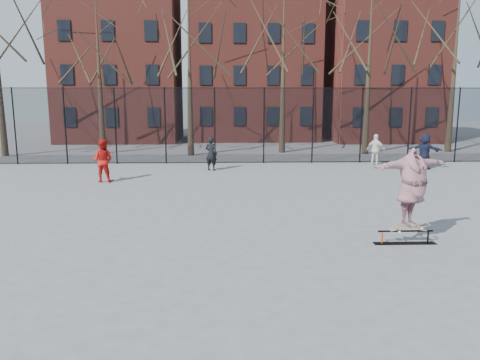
{
  "coord_description": "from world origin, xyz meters",
  "views": [
    {
      "loc": [
        -0.89,
        -11.76,
        3.66
      ],
      "look_at": [
        -0.45,
        1.5,
        1.21
      ],
      "focal_mm": 35.0,
      "sensor_mm": 36.0,
      "label": 1
    }
  ],
  "objects_px": {
    "bystander_black": "(211,154)",
    "bystander_white": "(376,150)",
    "skate_rail": "(405,238)",
    "skater": "(412,189)",
    "skateboard": "(409,228)",
    "bystander_red": "(103,161)",
    "bystander_navy": "(424,151)"
  },
  "relations": [
    {
      "from": "skater",
      "to": "bystander_white",
      "type": "xyz_separation_m",
      "value": [
        3.24,
        12.73,
        -0.58
      ]
    },
    {
      "from": "skate_rail",
      "to": "bystander_white",
      "type": "bearing_deg",
      "value": 75.34
    },
    {
      "from": "skateboard",
      "to": "bystander_red",
      "type": "height_order",
      "value": "bystander_red"
    },
    {
      "from": "bystander_navy",
      "to": "bystander_red",
      "type": "bearing_deg",
      "value": 36.79
    },
    {
      "from": "skateboard",
      "to": "skater",
      "type": "height_order",
      "value": "skater"
    },
    {
      "from": "bystander_white",
      "to": "bystander_navy",
      "type": "xyz_separation_m",
      "value": [
        2.02,
        -1.24,
        0.07
      ]
    },
    {
      "from": "bystander_navy",
      "to": "skate_rail",
      "type": "bearing_deg",
      "value": 90.94
    },
    {
      "from": "bystander_black",
      "to": "bystander_white",
      "type": "xyz_separation_m",
      "value": [
        8.44,
        1.28,
        -0.0
      ]
    },
    {
      "from": "skate_rail",
      "to": "bystander_white",
      "type": "xyz_separation_m",
      "value": [
        3.33,
        12.73,
        0.68
      ]
    },
    {
      "from": "skateboard",
      "to": "skater",
      "type": "distance_m",
      "value": 1.0
    },
    {
      "from": "skateboard",
      "to": "skater",
      "type": "xyz_separation_m",
      "value": [
        0.0,
        0.0,
        1.0
      ]
    },
    {
      "from": "skateboard",
      "to": "skate_rail",
      "type": "bearing_deg",
      "value": 180.0
    },
    {
      "from": "skate_rail",
      "to": "bystander_black",
      "type": "relative_size",
      "value": 0.95
    },
    {
      "from": "skate_rail",
      "to": "bystander_black",
      "type": "height_order",
      "value": "bystander_black"
    },
    {
      "from": "skateboard",
      "to": "bystander_red",
      "type": "relative_size",
      "value": 0.48
    },
    {
      "from": "bystander_black",
      "to": "skate_rail",
      "type": "bearing_deg",
      "value": 137.92
    },
    {
      "from": "bystander_black",
      "to": "bystander_white",
      "type": "height_order",
      "value": "bystander_black"
    },
    {
      "from": "bystander_black",
      "to": "bystander_navy",
      "type": "distance_m",
      "value": 10.46
    },
    {
      "from": "bystander_red",
      "to": "skate_rail",
      "type": "bearing_deg",
      "value": 145.0
    },
    {
      "from": "skate_rail",
      "to": "skateboard",
      "type": "height_order",
      "value": "skateboard"
    },
    {
      "from": "skateboard",
      "to": "bystander_white",
      "type": "height_order",
      "value": "bystander_white"
    },
    {
      "from": "skater",
      "to": "bystander_black",
      "type": "xyz_separation_m",
      "value": [
        -5.2,
        11.46,
        -0.57
      ]
    },
    {
      "from": "bystander_red",
      "to": "bystander_white",
      "type": "relative_size",
      "value": 1.11
    },
    {
      "from": "bystander_navy",
      "to": "skateboard",
      "type": "bearing_deg",
      "value": 91.32
    },
    {
      "from": "skateboard",
      "to": "bystander_black",
      "type": "distance_m",
      "value": 12.59
    },
    {
      "from": "skateboard",
      "to": "bystander_black",
      "type": "relative_size",
      "value": 0.53
    },
    {
      "from": "bystander_black",
      "to": "bystander_navy",
      "type": "bearing_deg",
      "value": -155.88
    },
    {
      "from": "bystander_white",
      "to": "bystander_navy",
      "type": "relative_size",
      "value": 0.92
    },
    {
      "from": "bystander_white",
      "to": "bystander_navy",
      "type": "bearing_deg",
      "value": -175.89
    },
    {
      "from": "skateboard",
      "to": "bystander_navy",
      "type": "distance_m",
      "value": 12.65
    },
    {
      "from": "skater",
      "to": "bystander_white",
      "type": "bearing_deg",
      "value": 51.07
    },
    {
      "from": "bystander_red",
      "to": "skater",
      "type": "bearing_deg",
      "value": 145.27
    }
  ]
}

